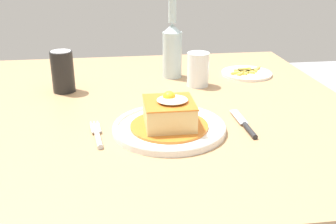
# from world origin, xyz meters

# --- Properties ---
(dining_table) EXTENTS (1.16, 1.09, 0.75)m
(dining_table) POSITION_xyz_m (0.00, 0.00, 0.65)
(dining_table) COLOR #A87F56
(dining_table) RESTS_ON ground_plane
(main_plate) EXTENTS (0.27, 0.27, 0.02)m
(main_plate) POSITION_xyz_m (0.05, -0.18, 0.76)
(main_plate) COLOR white
(main_plate) RESTS_ON dining_table
(sandwich_meal) EXTENTS (0.18, 0.18, 0.09)m
(sandwich_meal) POSITION_xyz_m (0.05, -0.18, 0.80)
(sandwich_meal) COLOR #C66B23
(sandwich_meal) RESTS_ON main_plate
(fork) EXTENTS (0.03, 0.14, 0.01)m
(fork) POSITION_xyz_m (-0.12, -0.19, 0.76)
(fork) COLOR silver
(fork) RESTS_ON dining_table
(knife) EXTENTS (0.02, 0.17, 0.01)m
(knife) POSITION_xyz_m (0.23, -0.19, 0.76)
(knife) COLOR #262628
(knife) RESTS_ON dining_table
(soda_can) EXTENTS (0.07, 0.07, 0.12)m
(soda_can) POSITION_xyz_m (-0.23, 0.15, 0.82)
(soda_can) COLOR black
(soda_can) RESTS_ON dining_table
(beer_bottle_clear) EXTENTS (0.06, 0.06, 0.27)m
(beer_bottle_clear) POSITION_xyz_m (0.12, 0.25, 0.85)
(beer_bottle_clear) COLOR #ADC6CC
(beer_bottle_clear) RESTS_ON dining_table
(drinking_glass) EXTENTS (0.07, 0.07, 0.10)m
(drinking_glass) POSITION_xyz_m (0.18, 0.15, 0.80)
(drinking_glass) COLOR gold
(drinking_glass) RESTS_ON dining_table
(side_plate_fries) EXTENTS (0.17, 0.17, 0.02)m
(side_plate_fries) POSITION_xyz_m (0.37, 0.24, 0.76)
(side_plate_fries) COLOR white
(side_plate_fries) RESTS_ON dining_table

